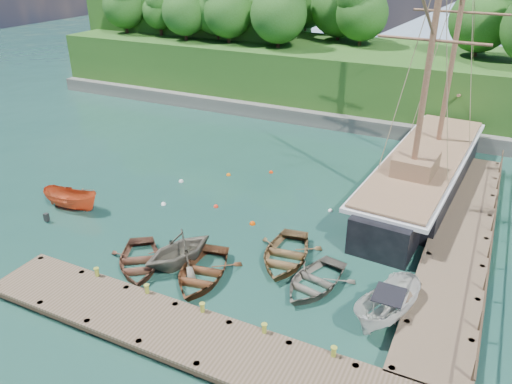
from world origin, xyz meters
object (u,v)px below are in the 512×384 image
rowboat_2 (202,278)px  schooner (423,176)px  cabin_boat_white (386,320)px  motorboat_orange (73,209)px  rowboat_0 (139,266)px  rowboat_4 (285,261)px  rowboat_1 (180,264)px  rowboat_3 (314,287)px

rowboat_2 → schooner: (8.15, 15.23, 1.06)m
cabin_boat_white → schooner: schooner is taller
rowboat_2 → motorboat_orange: bearing=155.3°
rowboat_2 → schooner: bearing=50.7°
cabin_boat_white → rowboat_0: bearing=-155.0°
rowboat_4 → rowboat_0: bearing=-158.3°
rowboat_1 → cabin_boat_white: size_ratio=0.88×
motorboat_orange → rowboat_3: bearing=-97.9°
rowboat_2 → cabin_boat_white: size_ratio=1.04×
rowboat_3 → schooner: 13.76m
rowboat_2 → rowboat_0: bearing=178.2°
rowboat_4 → cabin_boat_white: 6.36m
cabin_boat_white → rowboat_1: bearing=-159.6°
rowboat_0 → motorboat_orange: size_ratio=1.11×
rowboat_2 → rowboat_4: rowboat_4 is taller
rowboat_0 → rowboat_4: (6.60, 3.85, 0.00)m
cabin_boat_white → rowboat_2: bearing=-156.0°
motorboat_orange → rowboat_1: bearing=-107.6°
rowboat_1 → motorboat_orange: bearing=-172.4°
rowboat_3 → schooner: bearing=89.0°
motorboat_orange → schooner: size_ratio=0.15×
rowboat_0 → cabin_boat_white: cabin_boat_white is taller
rowboat_0 → rowboat_1: 2.09m
motorboat_orange → rowboat_0: bearing=-117.5°
motorboat_orange → schooner: (19.43, 12.54, 1.06)m
rowboat_3 → schooner: size_ratio=0.17×
rowboat_0 → cabin_boat_white: bearing=-28.3°
rowboat_1 → motorboat_orange: (-9.60, 2.19, 0.00)m
rowboat_2 → motorboat_orange: (-11.29, 2.70, 0.00)m
schooner → rowboat_0: bearing=-122.2°
rowboat_1 → cabin_boat_white: 10.74m
rowboat_1 → rowboat_3: (7.00, 1.30, 0.00)m
rowboat_0 → motorboat_orange: (-7.82, 3.28, 0.00)m
rowboat_1 → schooner: 17.74m
rowboat_3 → cabin_boat_white: size_ratio=0.96×
rowboat_3 → schooner: schooner is taller
rowboat_3 → cabin_boat_white: bearing=-2.5°
cabin_boat_white → rowboat_4: bearing=176.5°
rowboat_3 → motorboat_orange: motorboat_orange is taller
rowboat_2 → schooner: schooner is taller
rowboat_1 → rowboat_2: 1.76m
rowboat_2 → cabin_boat_white: bearing=-5.4°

